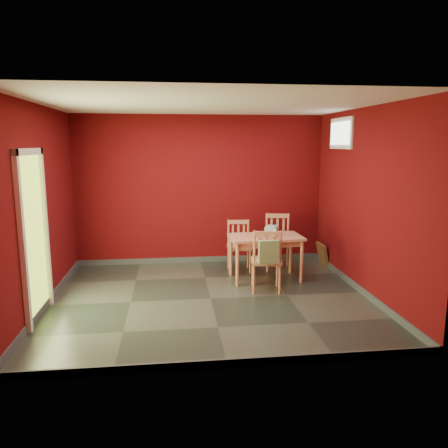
{
  "coord_description": "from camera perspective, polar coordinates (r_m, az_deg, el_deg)",
  "views": [
    {
      "loc": [
        -0.53,
        -5.93,
        2.18
      ],
      "look_at": [
        0.25,
        0.45,
        1.0
      ],
      "focal_mm": 35.0,
      "sensor_mm": 36.0,
      "label": 1
    }
  ],
  "objects": [
    {
      "name": "ground",
      "position": [
        6.34,
        -1.78,
        -9.72
      ],
      "size": [
        4.5,
        4.5,
        0.0
      ],
      "primitive_type": "plane",
      "color": "#2D342D",
      "rests_on": "ground"
    },
    {
      "name": "chair_near",
      "position": [
        6.55,
        5.56,
        -4.64
      ],
      "size": [
        0.5,
        0.5,
        0.95
      ],
      "color": "tan",
      "rests_on": "ground"
    },
    {
      "name": "chair_far_left",
      "position": [
        7.61,
        1.97,
        -2.78
      ],
      "size": [
        0.43,
        0.43,
        0.87
      ],
      "color": "tan",
      "rests_on": "ground"
    },
    {
      "name": "doorway",
      "position": [
        5.88,
        -23.64,
        -0.82
      ],
      "size": [
        0.06,
        1.01,
        2.13
      ],
      "color": "#B7D838",
      "rests_on": "ground"
    },
    {
      "name": "dining_table",
      "position": [
        7.08,
        5.46,
        -2.27
      ],
      "size": [
        1.18,
        0.72,
        0.72
      ],
      "color": "tan",
      "rests_on": "ground"
    },
    {
      "name": "window",
      "position": [
        7.46,
        15.02,
        11.37
      ],
      "size": [
        0.05,
        0.9,
        0.5
      ],
      "color": "white",
      "rests_on": "room_shell"
    },
    {
      "name": "chair_far_right",
      "position": [
        7.77,
        7.05,
        -2.22
      ],
      "size": [
        0.51,
        0.51,
        0.96
      ],
      "color": "tan",
      "rests_on": "ground"
    },
    {
      "name": "picture_frame",
      "position": [
        8.17,
        12.73,
        -3.88
      ],
      "size": [
        0.14,
        0.4,
        0.4
      ],
      "color": "brown",
      "rests_on": "ground"
    },
    {
      "name": "outlet_plate",
      "position": [
        8.41,
        7.9,
        -2.61
      ],
      "size": [
        0.08,
        0.02,
        0.12
      ],
      "primitive_type": "cube",
      "color": "silver",
      "rests_on": "room_shell"
    },
    {
      "name": "tote_bag",
      "position": [
        6.29,
        5.84,
        -3.62
      ],
      "size": [
        0.28,
        0.18,
        0.4
      ],
      "color": "#809660",
      "rests_on": "chair_near"
    },
    {
      "name": "table_runner",
      "position": [
        6.97,
        5.66,
        -2.14
      ],
      "size": [
        0.34,
        0.66,
        0.33
      ],
      "color": "#B54A35",
      "rests_on": "dining_table"
    },
    {
      "name": "cat",
      "position": [
        7.13,
        6.21,
        -0.49
      ],
      "size": [
        0.28,
        0.49,
        0.24
      ],
      "primitive_type": null,
      "rotation": [
        0.0,
        0.0,
        -0.07
      ],
      "color": "slate",
      "rests_on": "table_runner"
    },
    {
      "name": "room_shell",
      "position": [
        6.32,
        -1.78,
        -9.29
      ],
      "size": [
        4.5,
        4.5,
        4.5
      ],
      "color": "#57090B",
      "rests_on": "ground"
    }
  ]
}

